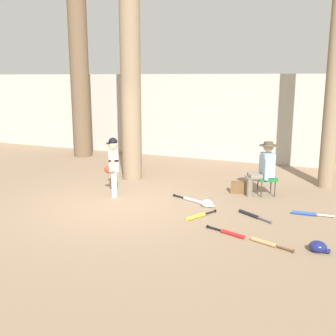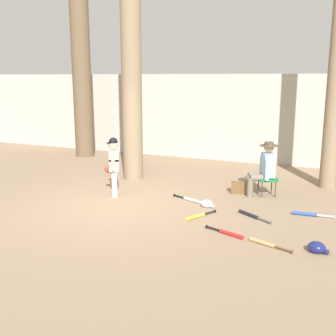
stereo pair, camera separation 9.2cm
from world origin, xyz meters
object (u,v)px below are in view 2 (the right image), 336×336
object	(u,v)px
tree_far_left	(82,73)
bat_aluminum_silver	(190,200)
folding_stool	(267,179)
batting_helmet_navy	(317,247)
seated_spectator	(263,167)
bat_wood_tan	(266,243)
bat_blue_youth	(308,214)
tree_near_player	(132,77)
bat_red_barrel	(229,233)
tree_behind_spectator	(335,88)
bat_yellow_trainer	(198,216)
handbag_beside_stool	(239,188)
young_ballplayer	(113,163)
batting_helmet_white	(207,204)
bat_black_composite	(251,215)

from	to	relation	value
tree_far_left	bat_aluminum_silver	world-z (taller)	tree_far_left
folding_stool	tree_far_left	bearing A→B (deg)	160.31
batting_helmet_navy	seated_spectator	bearing A→B (deg)	116.62
seated_spectator	bat_wood_tan	bearing A→B (deg)	-77.43
seated_spectator	bat_blue_youth	size ratio (longest dim) A/B	1.56
tree_near_player	bat_red_barrel	bearing A→B (deg)	-40.26
tree_behind_spectator	tree_near_player	bearing A→B (deg)	-166.77
folding_stool	bat_yellow_trainer	size ratio (longest dim) A/B	0.76
bat_yellow_trainer	handbag_beside_stool	bearing A→B (deg)	81.82
young_ballplayer	batting_helmet_navy	xyz separation A→B (m)	(4.37, -1.38, -0.67)
bat_blue_youth	batting_helmet_navy	xyz separation A→B (m)	(0.30, -1.70, 0.04)
tree_far_left	tree_near_player	bearing A→B (deg)	-35.29
young_ballplayer	bat_yellow_trainer	size ratio (longest dim) A/B	1.85
tree_near_player	bat_aluminum_silver	bearing A→B (deg)	-31.89
seated_spectator	bat_aluminum_silver	world-z (taller)	seated_spectator
bat_blue_youth	bat_aluminum_silver	world-z (taller)	same
young_ballplayer	bat_red_barrel	distance (m)	3.30
tree_behind_spectator	bat_aluminum_silver	world-z (taller)	tree_behind_spectator
young_ballplayer	batting_helmet_navy	bearing A→B (deg)	-17.55
young_ballplayer	bat_red_barrel	world-z (taller)	young_ballplayer
bat_wood_tan	batting_helmet_navy	xyz separation A→B (m)	(0.75, 0.05, 0.04)
folding_stool	batting_helmet_navy	xyz separation A→B (m)	(1.28, -2.78, -0.29)
bat_aluminum_silver	folding_stool	bearing A→B (deg)	38.39
folding_stool	batting_helmet_white	bearing A→B (deg)	-124.94
tree_behind_spectator	bat_wood_tan	world-z (taller)	tree_behind_spectator
batting_helmet_navy	tree_near_player	bearing A→B (deg)	147.99
tree_near_player	bat_red_barrel	world-z (taller)	tree_near_player
tree_far_left	bat_red_barrel	world-z (taller)	tree_far_left
bat_black_composite	batting_helmet_white	xyz separation A→B (m)	(-0.95, 0.24, 0.04)
handbag_beside_stool	bat_aluminum_silver	size ratio (longest dim) A/B	0.45
bat_yellow_trainer	batting_helmet_navy	size ratio (longest dim) A/B	2.26
tree_near_player	young_ballplayer	bearing A→B (deg)	-76.29
bat_blue_youth	batting_helmet_white	distance (m)	1.94
handbag_beside_stool	bat_black_composite	size ratio (longest dim) A/B	0.48
bat_wood_tan	bat_blue_youth	bearing A→B (deg)	75.49
folding_stool	bat_wood_tan	world-z (taller)	folding_stool
batting_helmet_white	young_ballplayer	bearing A→B (deg)	-178.46
tree_near_player	tree_behind_spectator	distance (m)	4.79
folding_stool	bat_red_barrel	distance (m)	2.68
tree_near_player	bat_yellow_trainer	size ratio (longest dim) A/B	8.22
batting_helmet_white	bat_black_composite	bearing A→B (deg)	-14.11
seated_spectator	batting_helmet_navy	size ratio (longest dim) A/B	3.83
seated_spectator	bat_aluminum_silver	xyz separation A→B (m)	(-1.30, -1.06, -0.61)
tree_near_player	bat_aluminum_silver	distance (m)	3.54
bat_black_composite	bat_blue_youth	distance (m)	1.09
tree_near_player	young_ballplayer	size ratio (longest dim) A/B	4.45
tree_near_player	bat_blue_youth	bearing A→B (deg)	-16.00
tree_far_left	bat_blue_youth	world-z (taller)	tree_far_left
tree_behind_spectator	seated_spectator	bearing A→B (deg)	-133.73
tree_behind_spectator	batting_helmet_white	bearing A→B (deg)	-128.91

